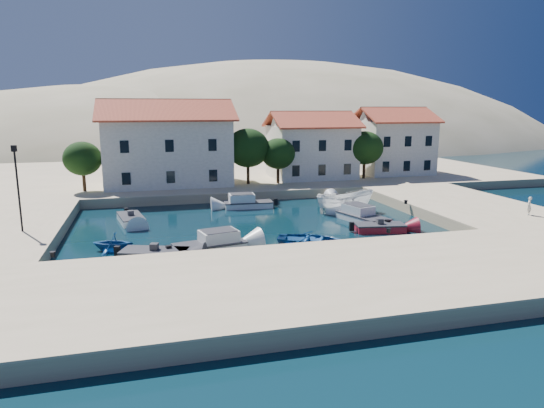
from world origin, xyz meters
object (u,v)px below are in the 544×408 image
(building_mid, at_px, (311,144))
(cabin_cruiser_east, at_px, (363,216))
(building_left, at_px, (167,141))
(lamppost, at_px, (17,180))
(pedestrian, at_px, (529,206))
(boat_east, at_px, (345,212))
(building_right, at_px, (393,140))
(cabin_cruiser_south, at_px, (210,245))
(rowboat_south, at_px, (310,244))

(building_mid, xyz_separation_m, cabin_cruiser_east, (-2.46, -20.79, -4.75))
(building_left, xyz_separation_m, building_mid, (18.00, 1.00, -0.71))
(lamppost, relative_size, pedestrian, 4.00)
(building_left, height_order, cabin_cruiser_east, building_left)
(building_mid, distance_m, boat_east, 17.71)
(building_right, height_order, cabin_cruiser_south, building_right)
(boat_east, distance_m, pedestrian, 15.63)
(lamppost, distance_m, boat_east, 27.82)
(building_right, height_order, cabin_cruiser_east, building_right)
(rowboat_south, xyz_separation_m, cabin_cruiser_east, (6.79, 5.53, 0.48))
(building_right, xyz_separation_m, rowboat_south, (-21.25, -27.31, -5.47))
(building_mid, bearing_deg, building_right, 4.76)
(building_left, relative_size, lamppost, 2.36)
(boat_east, bearing_deg, building_right, -41.27)
(rowboat_south, relative_size, boat_east, 0.82)
(rowboat_south, bearing_deg, building_mid, 6.66)
(building_mid, relative_size, cabin_cruiser_east, 1.90)
(cabin_cruiser_south, xyz_separation_m, rowboat_south, (7.34, -0.14, -0.48))
(lamppost, height_order, cabin_cruiser_east, lamppost)
(building_right, relative_size, cabin_cruiser_east, 1.71)
(building_left, distance_m, pedestrian, 37.79)
(building_mid, height_order, lamppost, building_mid)
(lamppost, bearing_deg, cabin_cruiser_east, 0.45)
(lamppost, bearing_deg, building_left, 60.10)
(building_left, distance_m, cabin_cruiser_east, 25.75)
(cabin_cruiser_east, height_order, boat_east, cabin_cruiser_east)
(rowboat_south, distance_m, pedestrian, 19.44)
(building_right, distance_m, rowboat_south, 35.04)
(building_mid, distance_m, pedestrian, 28.04)
(building_left, xyz_separation_m, rowboat_south, (8.75, -25.31, -5.94))
(cabin_cruiser_east, relative_size, pedestrian, 3.55)
(building_left, bearing_deg, pedestrian, -41.58)
(cabin_cruiser_south, relative_size, cabin_cruiser_east, 0.95)
(lamppost, relative_size, cabin_cruiser_south, 1.18)
(building_left, relative_size, pedestrian, 9.46)
(rowboat_south, bearing_deg, pedestrian, -62.81)
(lamppost, xyz_separation_m, pedestrian, (39.60, -4.93, -2.98))
(building_mid, height_order, cabin_cruiser_south, building_mid)
(lamppost, distance_m, pedestrian, 40.01)
(cabin_cruiser_south, height_order, pedestrian, pedestrian)
(cabin_cruiser_east, bearing_deg, building_left, 22.57)
(lamppost, xyz_separation_m, rowboat_south, (20.25, -5.31, -4.75))
(building_mid, relative_size, rowboat_south, 2.18)
(building_left, height_order, lamppost, building_left)
(building_left, bearing_deg, lamppost, -119.90)
(building_right, relative_size, lamppost, 1.52)
(rowboat_south, relative_size, pedestrian, 3.10)
(pedestrian, bearing_deg, boat_east, -79.63)
(cabin_cruiser_south, bearing_deg, building_right, 31.26)
(boat_east, xyz_separation_m, pedestrian, (12.52, -9.18, 1.78))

